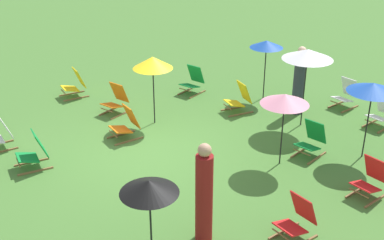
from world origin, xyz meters
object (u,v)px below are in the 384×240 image
at_px(deckchair_6, 126,124).
at_px(deckchair_13, 311,140).
at_px(umbrella_4, 153,63).
at_px(umbrella_2, 149,187).
at_px(deckchair_8, 75,84).
at_px(deckchair_7, 116,100).
at_px(umbrella_1, 308,54).
at_px(umbrella_5, 285,99).
at_px(umbrella_0, 267,44).
at_px(umbrella_3, 373,88).
at_px(person_0, 299,82).
at_px(deckchair_0, 193,81).
at_px(deckchair_12, 239,99).
at_px(deckchair_2, 34,152).
at_px(deckchair_4, 381,113).
at_px(deckchair_9, 346,94).
at_px(deckchair_3, 371,180).
at_px(deckchair_1, 297,220).
at_px(person_1, 204,195).

xyz_separation_m(deckchair_6, deckchair_13, (3.16, 3.02, 0.00)).
height_order(deckchair_6, umbrella_4, umbrella_4).
bearing_deg(umbrella_4, umbrella_2, -31.69).
bearing_deg(deckchair_8, deckchair_7, 19.39).
xyz_separation_m(umbrella_1, umbrella_5, (1.12, -1.84, -0.35)).
bearing_deg(deckchair_8, umbrella_4, 23.79).
xyz_separation_m(deckchair_8, umbrella_0, (3.26, 4.37, 1.24)).
bearing_deg(umbrella_3, deckchair_6, -134.77).
bearing_deg(umbrella_2, person_0, 115.22).
height_order(deckchair_0, deckchair_12, same).
bearing_deg(umbrella_1, deckchair_6, -115.70).
relative_size(deckchair_2, umbrella_1, 0.41).
height_order(deckchair_2, person_0, person_0).
height_order(deckchair_4, umbrella_3, umbrella_3).
xyz_separation_m(deckchair_6, umbrella_3, (3.90, 3.93, 1.31)).
xyz_separation_m(deckchair_9, umbrella_5, (1.24, -3.69, 1.18)).
bearing_deg(deckchair_3, deckchair_1, -91.20).
xyz_separation_m(umbrella_3, umbrella_4, (-4.25, -2.93, -0.04)).
xyz_separation_m(deckchair_6, deckchair_9, (1.81, 5.86, 0.00)).
xyz_separation_m(deckchair_3, deckchair_9, (-3.17, 3.13, 0.00)).
xyz_separation_m(deckchair_0, deckchair_13, (4.63, 0.01, 0.00)).
distance_m(deckchair_8, umbrella_2, 7.86).
bearing_deg(umbrella_1, umbrella_5, -58.61).
distance_m(umbrella_1, umbrella_5, 2.18).
relative_size(deckchair_0, umbrella_4, 0.48).
xyz_separation_m(deckchair_7, person_1, (5.66, -1.23, 0.53)).
xyz_separation_m(deckchair_0, deckchair_2, (1.55, -5.30, 0.00)).
xyz_separation_m(deckchair_7, person_0, (2.80, 3.99, 0.51)).
height_order(deckchair_1, umbrella_4, umbrella_4).
xyz_separation_m(deckchair_13, umbrella_5, (-0.11, -0.85, 1.18)).
bearing_deg(umbrella_1, umbrella_2, -67.96).
height_order(deckchair_1, deckchair_7, same).
bearing_deg(deckchair_4, umbrella_1, -131.04).
xyz_separation_m(deckchair_0, deckchair_9, (3.28, 2.85, 0.00)).
relative_size(deckchair_9, umbrella_2, 0.50).
relative_size(deckchair_13, umbrella_2, 0.50).
relative_size(deckchair_3, umbrella_1, 0.41).
height_order(deckchair_6, umbrella_3, umbrella_3).
distance_m(umbrella_0, person_1, 6.67).
bearing_deg(umbrella_5, person_1, -68.96).
bearing_deg(deckchair_2, umbrella_2, 14.28).
height_order(deckchair_1, deckchair_8, same).
height_order(deckchair_3, deckchair_12, same).
bearing_deg(deckchair_4, umbrella_2, -85.33).
height_order(deckchair_1, umbrella_2, umbrella_2).
bearing_deg(deckchair_7, deckchair_0, 72.06).
xyz_separation_m(person_0, person_1, (2.85, -5.23, 0.01)).
height_order(deckchair_6, deckchair_7, same).
bearing_deg(deckchair_0, deckchair_9, 24.13).
height_order(deckchair_12, person_1, person_1).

